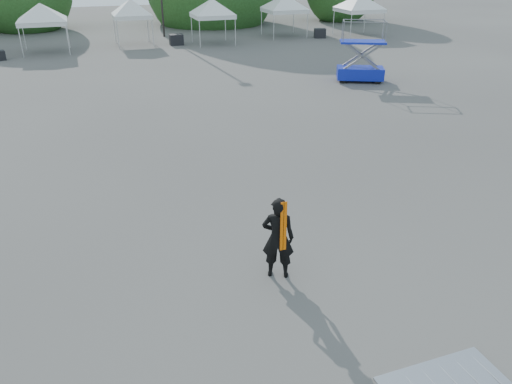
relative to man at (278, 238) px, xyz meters
name	(u,v)px	position (x,y,z in m)	size (l,w,h in m)	color
ground	(251,211)	(0.40, 3.10, -0.97)	(120.00, 120.00, 0.00)	#474442
tent_d	(40,7)	(-5.67, 30.54, 2.09)	(4.52, 4.52, 3.88)	silver
tent_e	(131,2)	(0.58, 31.94, 2.09)	(3.91, 3.91, 3.88)	silver
tent_f	(212,2)	(6.42, 30.22, 2.09)	(4.17, 4.17, 3.88)	silver
man	(278,238)	(0.00, 0.00, 0.00)	(0.83, 0.71, 1.93)	black
scissor_lift	(362,51)	(10.97, 15.65, 0.66)	(2.80, 2.18, 3.24)	#0C1C9D
barrier_mid	(445,384)	(1.52, -3.88, -0.93)	(2.15, 1.10, 0.07)	#A6A8AE
crate_mid	(176,40)	(3.61, 30.71, -0.57)	(1.02, 0.79, 0.79)	black
crate_east	(320,33)	(15.55, 30.27, -0.60)	(0.94, 0.73, 0.73)	black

